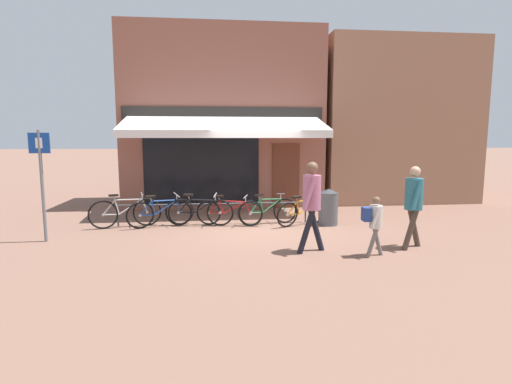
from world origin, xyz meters
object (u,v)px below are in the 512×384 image
Objects in this scene: bicycle_green at (268,211)px; pedestrian_second_adult at (414,199)px; bicycle_orange at (303,212)px; bicycle_blue at (161,213)px; bicycle_silver at (125,212)px; parking_sign at (41,174)px; pedestrian_adult at (312,197)px; litter_bin at (328,207)px; pedestrian_child at (374,219)px; bicycle_black at (199,212)px; bicycle_red at (229,212)px.

pedestrian_second_adult reaches higher than bicycle_green.
bicycle_blue is at bearing 150.96° from bicycle_orange.
parking_sign is (-1.46, -1.27, 1.11)m from bicycle_silver.
pedestrian_adult is 1.06× the size of pedestrian_second_adult.
bicycle_green is 1.60m from litter_bin.
parking_sign is (-2.36, -1.22, 1.12)m from bicycle_blue.
pedestrian_child is at bearing -75.85° from bicycle_green.
bicycle_green is 0.90× the size of pedestrian_adult.
pedestrian_adult is (4.19, -2.70, 0.73)m from bicycle_silver.
pedestrian_adult is (3.30, -2.65, 0.75)m from bicycle_blue.
bicycle_black is (0.98, 0.03, 0.00)m from bicycle_blue.
litter_bin is (2.61, -0.17, 0.12)m from bicycle_red.
pedestrian_adult reaches higher than pedestrian_second_adult.
pedestrian_adult is at bearing -44.76° from bicycle_red.
bicycle_red is 1.04m from bicycle_green.
pedestrian_child is 1.18m from pedestrian_second_adult.
bicycle_red is at bearing 120.17° from pedestrian_adult.
pedestrian_adult reaches higher than bicycle_orange.
pedestrian_second_adult is at bearing 1.19° from pedestrian_adult.
bicycle_orange is at bearing 9.85° from parking_sign.
parking_sign is (-3.33, -1.25, 1.12)m from bicycle_black.
bicycle_red is at bearing -21.96° from bicycle_blue.
pedestrian_child is (3.45, -3.10, 0.36)m from bicycle_black.
litter_bin reaches higher than bicycle_black.
bicycle_red is 4.43m from parking_sign.
bicycle_red is at bearing 4.18° from bicycle_black.
pedestrian_second_adult reaches higher than pedestrian_child.
pedestrian_second_adult is 0.70× the size of parking_sign.
bicycle_blue is at bearing 167.89° from bicycle_green.
pedestrian_child is 7.07m from parking_sign.
pedestrian_adult is 1.91× the size of litter_bin.
bicycle_black is at bearing 130.66° from pedestrian_adult.
bicycle_silver is 4.61m from bicycle_orange.
litter_bin is at bearing 11.02° from bicycle_red.
bicycle_red is 2.62m from litter_bin.
parking_sign is at bearing -151.34° from bicycle_black.
bicycle_green is 2.86m from pedestrian_adult.
bicycle_black reaches higher than bicycle_red.
bicycle_silver is 0.96× the size of pedestrian_adult.
litter_bin is (5.26, -0.25, 0.09)m from bicycle_silver.
bicycle_orange is 0.67m from litter_bin.
bicycle_silver is 2.23m from parking_sign.
bicycle_red is at bearing 131.72° from pedestrian_child.
litter_bin is at bearing 8.67° from parking_sign.
bicycle_green is (1.82, 0.03, -0.02)m from bicycle_black.
litter_bin is at bearing -28.81° from bicycle_orange.
litter_bin is (0.66, -0.03, 0.12)m from bicycle_orange.
pedestrian_second_adult reaches higher than bicycle_blue.
bicycle_blue is at bearing -17.62° from bicycle_silver.
litter_bin is 0.39× the size of parking_sign.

